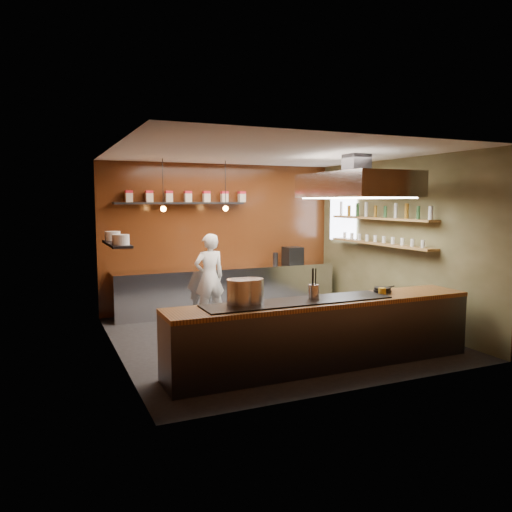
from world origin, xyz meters
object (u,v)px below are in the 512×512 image
espresso_machine (293,255)px  stockpot_small (240,292)px  extractor_hood (356,185)px  stockpot_large (251,291)px  chef (209,277)px

espresso_machine → stockpot_small: bearing=-127.9°
stockpot_small → extractor_hood: bearing=24.2°
stockpot_large → espresso_machine: size_ratio=0.91×
extractor_hood → stockpot_large: 2.96m
extractor_hood → stockpot_small: bearing=-155.8°
stockpot_small → chef: 3.19m
extractor_hood → stockpot_small: (-2.50, -1.13, -1.40)m
espresso_machine → chef: (-2.06, -0.54, -0.26)m
extractor_hood → chef: size_ratio=1.22×
stockpot_large → espresso_machine: (2.53, 3.64, -0.02)m
extractor_hood → stockpot_large: extractor_hood is taller
extractor_hood → espresso_machine: 2.91m
espresso_machine → chef: size_ratio=0.22×
extractor_hood → espresso_machine: (0.18, 2.53, -1.42)m
espresso_machine → chef: 2.14m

